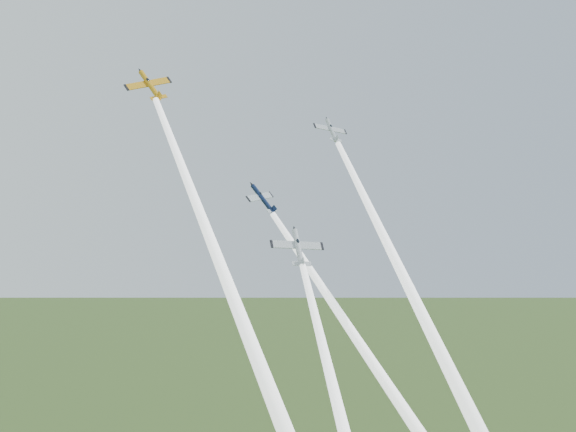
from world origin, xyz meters
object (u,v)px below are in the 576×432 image
object	(u,v)px
plane_silver_right	(331,130)
plane_silver_low	(298,247)
plane_yellow	(150,85)
plane_navy	(262,198)

from	to	relation	value
plane_silver_right	plane_silver_low	bearing A→B (deg)	-137.95
plane_yellow	plane_navy	bearing A→B (deg)	-13.26
plane_yellow	plane_navy	xyz separation A→B (m)	(18.00, -4.60, -17.16)
plane_silver_right	plane_silver_low	world-z (taller)	plane_silver_right
plane_yellow	plane_silver_right	xyz separation A→B (m)	(31.06, -6.80, -5.01)
plane_yellow	plane_silver_low	distance (m)	34.30
plane_yellow	plane_silver_low	xyz separation A→B (m)	(14.39, -18.66, -24.92)
plane_yellow	plane_silver_right	distance (m)	32.19
plane_navy	plane_silver_right	size ratio (longest dim) A/B	1.07
plane_silver_low	plane_yellow	bearing A→B (deg)	146.96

